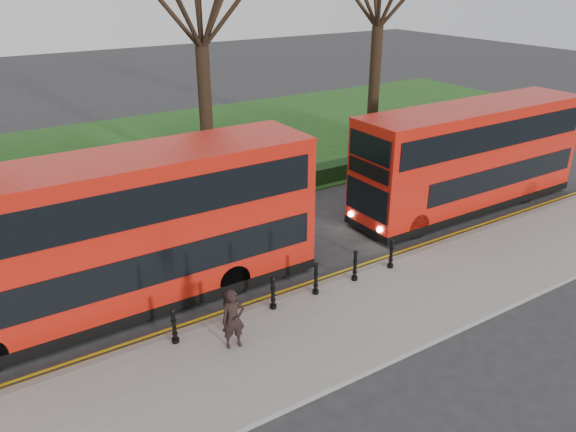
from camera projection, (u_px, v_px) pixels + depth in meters
ground at (287, 280)px, 18.14m from camera, size 120.00×120.00×0.00m
pavement at (344, 323)px, 15.80m from camera, size 60.00×4.00×0.15m
kerb at (304, 292)px, 17.34m from camera, size 60.00×0.25×0.16m
grass_verge at (135, 158)px, 29.68m from camera, size 60.00×18.00×0.06m
hedge at (199, 202)px, 23.21m from camera, size 60.00×0.90×0.80m
yellow_line_outer at (299, 290)px, 17.60m from camera, size 60.00×0.10×0.01m
yellow_line_inner at (295, 287)px, 17.75m from camera, size 60.00×0.10×0.01m
bollard_row at (295, 286)px, 16.55m from camera, size 7.72×0.15×1.00m
bus_lead at (124, 235)px, 15.93m from camera, size 11.49×2.64×4.57m
bus_rear at (470, 158)px, 22.86m from camera, size 10.82×2.49×4.31m
pedestrian at (233, 319)px, 14.41m from camera, size 0.67×0.51×1.66m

